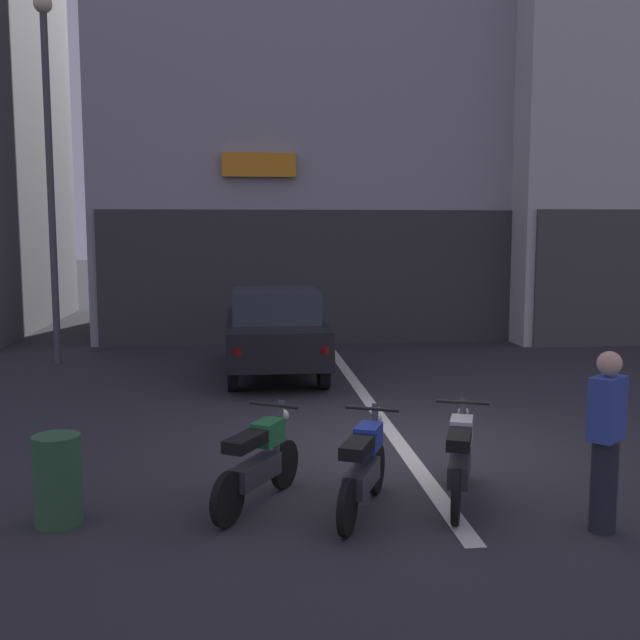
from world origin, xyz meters
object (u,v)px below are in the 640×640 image
car_black_crossing_near (275,329)px  trash_bin (58,480)px  street_lamp (49,146)px  motorcycle_green_row_leftmost (259,461)px  motorcycle_blue_row_left_mid (364,466)px  person_by_motorcycles (606,440)px  motorcycle_white_row_centre (460,458)px

car_black_crossing_near → trash_bin: car_black_crossing_near is taller
street_lamp → trash_bin: street_lamp is taller
motorcycle_green_row_leftmost → motorcycle_blue_row_left_mid: same height
motorcycle_blue_row_left_mid → person_by_motorcycles: 2.25m
motorcycle_blue_row_left_mid → person_by_motorcycles: size_ratio=0.94×
motorcycle_green_row_leftmost → trash_bin: bearing=-171.6°
motorcycle_green_row_leftmost → motorcycle_blue_row_left_mid: 1.05m
motorcycle_green_row_leftmost → person_by_motorcycles: person_by_motorcycles is taller
car_black_crossing_near → person_by_motorcycles: person_by_motorcycles is taller
motorcycle_blue_row_left_mid → trash_bin: 2.89m
motorcycle_blue_row_left_mid → motorcycle_white_row_centre: size_ratio=0.98×
trash_bin → street_lamp: bearing=103.4°
motorcycle_white_row_centre → trash_bin: bearing=-177.5°
person_by_motorcycles → car_black_crossing_near: bearing=109.3°
car_black_crossing_near → motorcycle_blue_row_left_mid: car_black_crossing_near is taller
motorcycle_white_row_centre → trash_bin: size_ratio=1.88×
car_black_crossing_near → motorcycle_white_row_centre: 6.95m
person_by_motorcycles → trash_bin: size_ratio=1.96×
car_black_crossing_near → person_by_motorcycles: bearing=-70.7°
car_black_crossing_near → motorcycle_white_row_centre: size_ratio=2.57×
motorcycle_blue_row_left_mid → trash_bin: bearing=179.9°
car_black_crossing_near → motorcycle_blue_row_left_mid: 6.97m
street_lamp → trash_bin: 9.79m
car_black_crossing_near → street_lamp: (-4.39, 1.78, 3.51)m
street_lamp → trash_bin: bearing=-76.6°
person_by_motorcycles → motorcycle_green_row_leftmost: bearing=162.6°
car_black_crossing_near → motorcycle_white_row_centre: (1.57, -6.76, -0.43)m
car_black_crossing_near → motorcycle_green_row_leftmost: car_black_crossing_near is taller
trash_bin → motorcycle_blue_row_left_mid: bearing=-0.1°
car_black_crossing_near → motorcycle_green_row_leftmost: 6.68m
motorcycle_green_row_leftmost → person_by_motorcycles: size_ratio=0.88×
motorcycle_blue_row_left_mid → motorcycle_white_row_centre: (1.01, 0.17, 0.00)m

